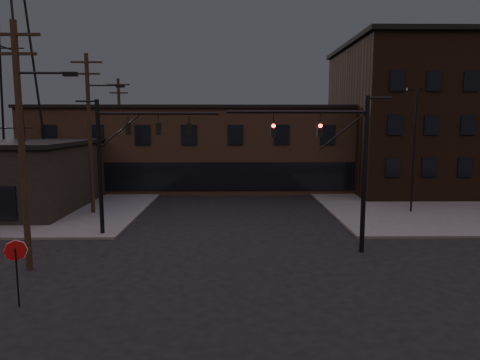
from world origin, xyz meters
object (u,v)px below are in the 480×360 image
traffic_signal_far (121,151)px  car_crossing (248,183)px  parked_car_lot_b (463,189)px  traffic_signal_near (343,157)px  parked_car_lot_a (380,185)px  stop_sign (16,258)px

traffic_signal_far → car_crossing: 19.58m
traffic_signal_far → parked_car_lot_b: size_ratio=1.69×
traffic_signal_near → parked_car_lot_a: size_ratio=1.84×
stop_sign → parked_car_lot_b: 35.97m
stop_sign → traffic_signal_near: bearing=25.9°
traffic_signal_near → traffic_signal_far: (-12.07, 3.50, 0.08)m
traffic_signal_far → stop_sign: (-1.28, -9.99, -3.17)m
stop_sign → car_crossing: bearing=71.2°
traffic_signal_near → stop_sign: size_ratio=3.23×
parked_car_lot_b → stop_sign: bearing=121.9°
traffic_signal_far → car_crossing: bearing=65.2°
parked_car_lot_b → car_crossing: bearing=68.7°
traffic_signal_near → traffic_signal_far: 12.57m
traffic_signal_near → traffic_signal_far: same height
car_crossing → parked_car_lot_a: bearing=1.8°
traffic_signal_near → stop_sign: traffic_signal_near is taller
stop_sign → parked_car_lot_a: bearing=48.5°
stop_sign → parked_car_lot_b: stop_sign is taller
stop_sign → traffic_signal_far: bearing=82.7°
parked_car_lot_b → car_crossing: (-18.95, 5.07, -0.14)m
traffic_signal_near → stop_sign: bearing=-154.1°
traffic_signal_near → parked_car_lot_a: bearing=65.5°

